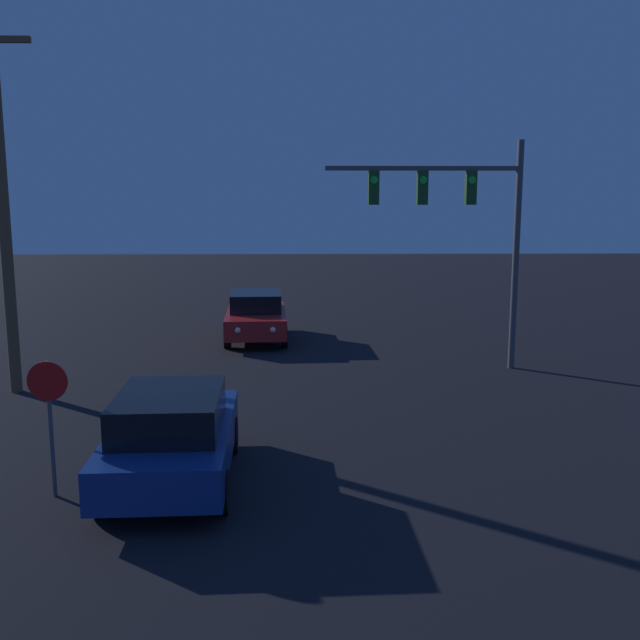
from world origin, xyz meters
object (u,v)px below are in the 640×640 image
at_px(car_far, 256,315).
at_px(stop_sign, 49,405).
at_px(traffic_signal_mast, 461,213).
at_px(car_near, 172,435).
at_px(utility_pole, 2,196).

height_order(car_far, stop_sign, stop_sign).
bearing_deg(stop_sign, car_far, 79.49).
height_order(car_far, traffic_signal_mast, traffic_signal_mast).
distance_m(car_near, utility_pole, 8.49).
bearing_deg(traffic_signal_mast, stop_sign, -133.98).
distance_m(car_near, car_far, 12.18).
height_order(car_near, car_far, same).
bearing_deg(car_near, stop_sign, -165.17).
bearing_deg(utility_pole, stop_sign, -63.84).
height_order(car_near, traffic_signal_mast, traffic_signal_mast).
xyz_separation_m(car_far, utility_pole, (-5.45, -6.42, 3.92)).
bearing_deg(traffic_signal_mast, utility_pole, -168.94).
height_order(car_far, utility_pole, utility_pole).
relative_size(car_far, stop_sign, 1.99).
xyz_separation_m(traffic_signal_mast, stop_sign, (-8.21, -8.50, -2.76)).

